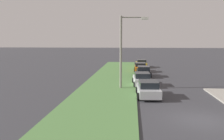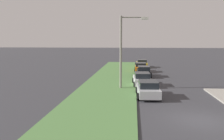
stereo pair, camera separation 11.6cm
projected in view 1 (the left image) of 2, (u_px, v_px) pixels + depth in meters
ground at (201, 120)px, 15.60m from camera, size 300.00×300.00×0.00m
grass_median at (108, 88)px, 26.07m from camera, size 60.00×6.00×0.12m
parked_car_silver at (148, 89)px, 21.94m from camera, size 4.39×2.19×1.47m
parked_car_white at (142, 79)px, 27.55m from camera, size 4.39×2.21×1.47m
parked_car_black at (143, 71)px, 34.23m from camera, size 4.32×2.05×1.47m
parked_car_orange at (140, 67)px, 39.45m from camera, size 4.33×2.08×1.47m
parked_car_yellow at (141, 63)px, 45.98m from camera, size 4.39×2.19×1.47m
streetlight at (124, 47)px, 25.14m from camera, size 0.52×2.88×7.50m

